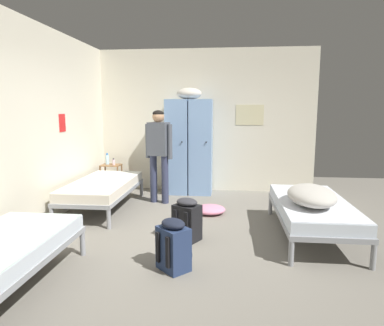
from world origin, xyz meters
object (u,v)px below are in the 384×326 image
lotion_bottle (114,162)px  backpack_navy (174,246)px  shelf_unit (111,176)px  person_traveler (159,148)px  clothes_pile_pink (210,209)px  bed_right (312,208)px  backpack_black (187,220)px  water_bottle (107,159)px  bed_left_rear (103,187)px  bedding_heap (311,195)px  locker_bank (189,145)px

lotion_bottle → backpack_navy: bearing=-61.6°
shelf_unit → person_traveler: size_ratio=0.35×
shelf_unit → clothes_pile_pink: shelf_unit is taller
bed_right → backpack_black: 1.64m
backpack_black → water_bottle: bearing=128.7°
shelf_unit → bed_right: size_ratio=0.30×
shelf_unit → bed_left_rear: size_ratio=0.30×
bed_left_rear → bedding_heap: bearing=-19.8°
lotion_bottle → backpack_black: (1.74, -2.30, -0.37)m
bed_left_rear → clothes_pile_pink: size_ratio=3.87×
person_traveler → bed_right: bearing=-31.6°
backpack_navy → clothes_pile_pink: bearing=82.2°
bed_right → clothes_pile_pink: bearing=148.1°
water_bottle → bed_left_rear: bearing=-74.2°
lotion_bottle → clothes_pile_pink: lotion_bottle is taller
bed_left_rear → bedding_heap: 3.31m
water_bottle → lotion_bottle: bearing=-21.8°
backpack_navy → bedding_heap: bearing=30.1°
person_traveler → locker_bank: bearing=59.9°
locker_bank → water_bottle: (-1.64, -0.13, -0.30)m
shelf_unit → water_bottle: 0.34m
bedding_heap → bed_right: bearing=71.4°
bedding_heap → backpack_black: bedding_heap is taller
bed_right → bed_left_rear: bearing=164.0°
person_traveler → clothes_pile_pink: (0.94, -0.57, -0.93)m
person_traveler → clothes_pile_pink: size_ratio=3.36×
locker_bank → lotion_bottle: locker_bank is taller
clothes_pile_pink → backpack_black: bearing=-101.6°
water_bottle → bedding_heap: bearing=-33.7°
lotion_bottle → water_bottle: bearing=158.2°
bed_right → water_bottle: bearing=149.3°
water_bottle → backpack_black: 3.06m
locker_bank → bed_left_rear: (-1.31, -1.30, -0.59)m
bed_right → backpack_navy: 2.00m
water_bottle → lotion_bottle: 0.17m
water_bottle → clothes_pile_pink: bearing=-29.9°
locker_bank → bed_left_rear: bearing=-135.2°
locker_bank → person_traveler: (-0.45, -0.78, 0.02)m
water_bottle → clothes_pile_pink: size_ratio=0.46×
locker_bank → shelf_unit: locker_bank is taller
bedding_heap → backpack_black: size_ratio=1.61×
bed_left_rear → water_bottle: water_bottle is taller
bedding_heap → shelf_unit: bearing=145.9°
person_traveler → lotion_bottle: (-1.03, 0.59, -0.36)m
bed_right → lotion_bottle: size_ratio=13.98×
backpack_navy → backpack_black: size_ratio=1.00×
locker_bank → bed_left_rear: 1.93m
backpack_navy → backpack_black: (0.04, 0.84, 0.00)m
bedding_heap → person_traveler: (-2.25, 1.64, 0.38)m
bed_right → lotion_bottle: 3.93m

